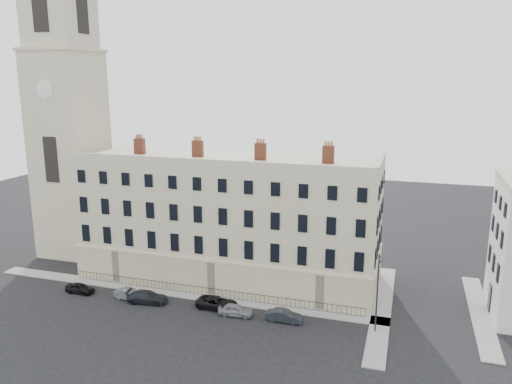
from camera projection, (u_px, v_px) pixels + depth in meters
ground at (245, 326)px, 50.29m from camera, size 160.00×160.00×0.00m
terrace at (229, 219)px, 61.48m from camera, size 36.22×12.22×17.00m
church_tower at (68, 121)px, 67.85m from camera, size 8.00×8.13×44.00m
pavement_terrace at (177, 293)px, 57.83m from camera, size 48.00×2.00×0.12m
pavement_east_return at (382, 309)px, 53.94m from camera, size 2.00×24.00×0.12m
pavement_adjacent at (480, 313)px, 52.90m from camera, size 2.00×20.00×0.12m
railings at (210, 292)px, 56.93m from camera, size 35.00×0.04×0.96m
car_a at (80, 288)px, 57.93m from camera, size 3.48×1.44×1.18m
car_b at (130, 294)px, 56.19m from camera, size 3.86×1.90×1.22m
car_c at (147, 297)px, 55.41m from camera, size 4.80×2.45×1.33m
car_d at (217, 303)px, 53.95m from camera, size 4.82×2.47×1.30m
car_e at (236, 310)px, 52.35m from camera, size 3.80×1.73×1.27m
car_f at (284, 316)px, 51.13m from camera, size 3.74×1.32×1.23m
streetlamp at (377, 290)px, 48.01m from camera, size 0.45×1.74×8.07m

